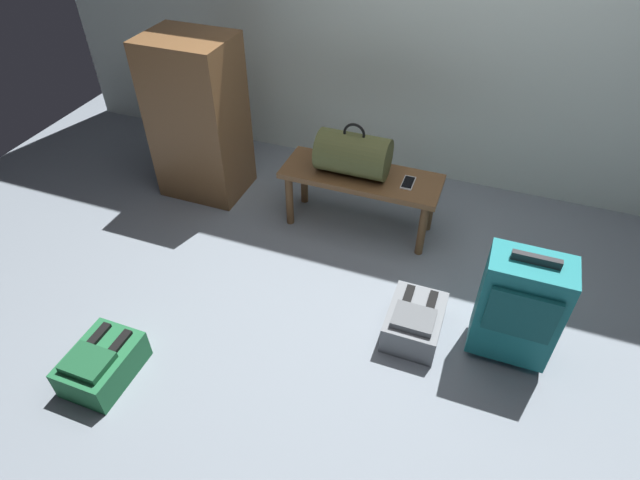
{
  "coord_description": "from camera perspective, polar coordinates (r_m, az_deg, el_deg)",
  "views": [
    {
      "loc": [
        0.35,
        -1.84,
        2.19
      ],
      "look_at": [
        -0.44,
        0.27,
        0.25
      ],
      "focal_mm": 28.93,
      "sensor_mm": 36.0,
      "label": 1
    }
  ],
  "objects": [
    {
      "name": "ground_plane",
      "position": [
        2.89,
        6.34,
        -9.03
      ],
      "size": [
        6.6,
        6.6,
        0.0
      ],
      "primitive_type": "plane",
      "color": "slate"
    },
    {
      "name": "bench",
      "position": [
        3.28,
        4.53,
        6.35
      ],
      "size": [
        1.0,
        0.36,
        0.41
      ],
      "color": "brown",
      "rests_on": "ground"
    },
    {
      "name": "duffel_bag_olive",
      "position": [
        3.19,
        3.7,
        9.47
      ],
      "size": [
        0.44,
        0.26,
        0.34
      ],
      "color": "#51562D",
      "rests_on": "bench"
    },
    {
      "name": "cell_phone",
      "position": [
        3.19,
        9.72,
        6.27
      ],
      "size": [
        0.07,
        0.14,
        0.01
      ],
      "color": "silver",
      "rests_on": "bench"
    },
    {
      "name": "suitcase_upright_teal",
      "position": [
        2.66,
        21.14,
        -6.94
      ],
      "size": [
        0.38,
        0.25,
        0.67
      ],
      "color": "#14666B",
      "rests_on": "ground"
    },
    {
      "name": "backpack_green",
      "position": [
        2.8,
        -22.99,
        -12.48
      ],
      "size": [
        0.28,
        0.38,
        0.21
      ],
      "color": "#1E6038",
      "rests_on": "ground"
    },
    {
      "name": "backpack_grey",
      "position": [
        2.79,
        10.39,
        -8.88
      ],
      "size": [
        0.28,
        0.38,
        0.21
      ],
      "color": "slate",
      "rests_on": "ground"
    },
    {
      "name": "side_cabinet",
      "position": [
        3.65,
        -13.3,
        12.9
      ],
      "size": [
        0.56,
        0.44,
        1.1
      ],
      "color": "brown",
      "rests_on": "ground"
    }
  ]
}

